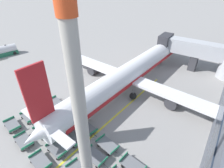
# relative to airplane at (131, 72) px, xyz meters

# --- Properties ---
(ground_plane) EXTENTS (500.00, 500.00, 0.00)m
(ground_plane) POSITION_rel_airplane_xyz_m (-14.34, 1.15, -3.10)
(ground_plane) COLOR gray
(jet_bridge) EXTENTS (18.25, 4.91, 6.98)m
(jet_bridge) POSITION_rel_airplane_xyz_m (10.38, 14.85, 1.12)
(jet_bridge) COLOR #B2B5BA
(jet_bridge) RESTS_ON ground_plane
(airplane) EXTENTS (34.83, 44.33, 11.91)m
(airplane) POSITION_rel_airplane_xyz_m (0.00, 0.00, 0.00)
(airplane) COLOR white
(airplane) RESTS_ON ground_plane
(fuel_tanker_secondary) EXTENTS (4.37, 8.28, 2.94)m
(fuel_tanker_secondary) POSITION_rel_airplane_xyz_m (-36.20, -7.07, -1.82)
(fuel_tanker_secondary) COLOR yellow
(fuel_tanker_secondary) RESTS_ON ground_plane
(baggage_dolly_row_near_col_a) EXTENTS (3.61, 2.12, 0.92)m
(baggage_dolly_row_near_col_a) POSITION_rel_airplane_xyz_m (-8.52, -20.01, -2.62)
(baggage_dolly_row_near_col_a) COLOR slate
(baggage_dolly_row_near_col_a) RESTS_ON ground_plane
(baggage_dolly_row_near_col_b) EXTENTS (3.61, 2.08, 0.92)m
(baggage_dolly_row_near_col_b) POSITION_rel_airplane_xyz_m (-4.46, -20.68, -2.62)
(baggage_dolly_row_near_col_b) COLOR slate
(baggage_dolly_row_near_col_b) RESTS_ON ground_plane
(baggage_dolly_row_near_col_c) EXTENTS (3.61, 2.06, 0.92)m
(baggage_dolly_row_near_col_c) POSITION_rel_airplane_xyz_m (-0.04, -21.24, -2.62)
(baggage_dolly_row_near_col_c) COLOR slate
(baggage_dolly_row_near_col_c) RESTS_ON ground_plane
(baggage_dolly_row_mid_a_col_a) EXTENTS (3.60, 1.99, 0.92)m
(baggage_dolly_row_mid_a_col_a) POSITION_rel_airplane_xyz_m (-8.13, -17.53, -2.62)
(baggage_dolly_row_mid_a_col_a) COLOR slate
(baggage_dolly_row_mid_a_col_a) RESTS_ON ground_plane
(baggage_dolly_row_mid_a_col_b) EXTENTS (3.58, 1.94, 0.92)m
(baggage_dolly_row_mid_a_col_b) POSITION_rel_airplane_xyz_m (-3.83, -18.12, -2.62)
(baggage_dolly_row_mid_a_col_b) COLOR slate
(baggage_dolly_row_mid_a_col_b) RESTS_ON ground_plane
(baggage_dolly_row_mid_a_col_c) EXTENTS (3.59, 1.95, 0.92)m
(baggage_dolly_row_mid_a_col_c) POSITION_rel_airplane_xyz_m (0.18, -18.92, -2.62)
(baggage_dolly_row_mid_a_col_c) COLOR slate
(baggage_dolly_row_mid_a_col_c) RESTS_ON ground_plane
(baggage_dolly_row_mid_b_col_a) EXTENTS (3.60, 2.02, 0.92)m
(baggage_dolly_row_mid_b_col_a) POSITION_rel_airplane_xyz_m (-7.71, -15.13, -2.62)
(baggage_dolly_row_mid_b_col_a) COLOR slate
(baggage_dolly_row_mid_b_col_a) RESTS_ON ground_plane
(baggage_dolly_row_mid_b_col_b) EXTENTS (3.60, 1.99, 0.92)m
(baggage_dolly_row_mid_b_col_b) POSITION_rel_airplane_xyz_m (-3.76, -15.83, -2.62)
(baggage_dolly_row_mid_b_col_b) COLOR slate
(baggage_dolly_row_mid_b_col_b) RESTS_ON ground_plane
(baggage_dolly_row_mid_b_col_c) EXTENTS (3.60, 2.03, 0.92)m
(baggage_dolly_row_mid_b_col_c) POSITION_rel_airplane_xyz_m (0.63, -16.45, -2.62)
(baggage_dolly_row_mid_b_col_c) COLOR slate
(baggage_dolly_row_mid_b_col_c) RESTS_ON ground_plane
(baggage_dolly_row_mid_b_col_d) EXTENTS (3.59, 1.96, 0.92)m
(baggage_dolly_row_mid_b_col_d) POSITION_rel_airplane_xyz_m (4.82, -16.94, -2.62)
(baggage_dolly_row_mid_b_col_d) COLOR slate
(baggage_dolly_row_mid_b_col_d) RESTS_ON ground_plane
(baggage_dolly_row_far_col_a) EXTENTS (3.60, 2.02, 0.92)m
(baggage_dolly_row_far_col_a) POSITION_rel_airplane_xyz_m (-7.48, -12.71, -2.62)
(baggage_dolly_row_far_col_a) COLOR slate
(baggage_dolly_row_far_col_a) RESTS_ON ground_plane
(baggage_dolly_row_far_col_b) EXTENTS (3.60, 2.00, 0.92)m
(baggage_dolly_row_far_col_b) POSITION_rel_airplane_xyz_m (-3.40, -13.50, -2.62)
(baggage_dolly_row_far_col_b) COLOR slate
(baggage_dolly_row_far_col_b) RESTS_ON ground_plane
(baggage_dolly_row_far_col_c) EXTENTS (3.61, 2.10, 0.92)m
(baggage_dolly_row_far_col_c) POSITION_rel_airplane_xyz_m (0.95, -14.07, -2.62)
(baggage_dolly_row_far_col_c) COLOR slate
(baggage_dolly_row_far_col_c) RESTS_ON ground_plane
(baggage_dolly_row_far_col_d) EXTENTS (3.61, 2.07, 0.92)m
(baggage_dolly_row_far_col_d) POSITION_rel_airplane_xyz_m (5.06, -14.72, -2.62)
(baggage_dolly_row_far_col_d) COLOR slate
(baggage_dolly_row_far_col_d) RESTS_ON ground_plane
(baggage_dolly_row_far_col_e) EXTENTS (3.59, 1.96, 0.92)m
(baggage_dolly_row_far_col_e) POSITION_rel_airplane_xyz_m (9.16, -15.28, -2.62)
(baggage_dolly_row_far_col_e) COLOR slate
(baggage_dolly_row_far_col_e) RESTS_ON ground_plane
(apron_light_mast) EXTENTS (2.00, 0.80, 23.59)m
(apron_light_mast) POSITION_rel_airplane_xyz_m (9.13, -22.18, 9.70)
(apron_light_mast) COLOR #ADA89E
(apron_light_mast) RESTS_ON ground_plane
(stand_guidance_stripe) EXTENTS (2.18, 29.71, 0.01)m
(stand_guidance_stripe) POSITION_rel_airplane_xyz_m (2.54, -9.46, -3.09)
(stand_guidance_stripe) COLOR yellow
(stand_guidance_stripe) RESTS_ON ground_plane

